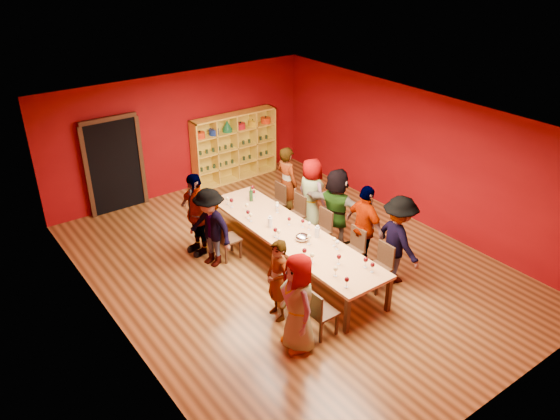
# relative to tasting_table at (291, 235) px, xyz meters

# --- Properties ---
(room_shell) EXTENTS (7.10, 9.10, 3.04)m
(room_shell) POSITION_rel_tasting_table_xyz_m (0.00, 0.00, 0.80)
(room_shell) COLOR #583317
(room_shell) RESTS_ON ground
(tasting_table) EXTENTS (1.10, 4.50, 0.75)m
(tasting_table) POSITION_rel_tasting_table_xyz_m (0.00, 0.00, 0.00)
(tasting_table) COLOR tan
(tasting_table) RESTS_ON ground
(doorway) EXTENTS (1.40, 0.17, 2.30)m
(doorway) POSITION_rel_tasting_table_xyz_m (-1.80, 4.43, 0.42)
(doorway) COLOR black
(doorway) RESTS_ON ground
(shelving_unit) EXTENTS (2.40, 0.40, 1.80)m
(shelving_unit) POSITION_rel_tasting_table_xyz_m (1.40, 4.32, 0.28)
(shelving_unit) COLOR gold
(shelving_unit) RESTS_ON ground
(chair_person_left_0) EXTENTS (0.42, 0.42, 0.89)m
(chair_person_left_0) POSITION_rel_tasting_table_xyz_m (-0.91, -1.94, -0.20)
(chair_person_left_0) COLOR #311D10
(chair_person_left_0) RESTS_ON ground
(person_left_0) EXTENTS (0.64, 0.91, 1.70)m
(person_left_0) POSITION_rel_tasting_table_xyz_m (-1.34, -1.94, 0.15)
(person_left_0) COLOR #4F4F54
(person_left_0) RESTS_ON ground
(chair_person_left_1) EXTENTS (0.42, 0.42, 0.89)m
(chair_person_left_1) POSITION_rel_tasting_table_xyz_m (-0.91, -1.15, -0.20)
(chair_person_left_1) COLOR #311D10
(chair_person_left_1) RESTS_ON ground
(person_left_1) EXTENTS (0.45, 0.58, 1.50)m
(person_left_1) POSITION_rel_tasting_table_xyz_m (-1.16, -1.15, 0.05)
(person_left_1) COLOR #49494E
(person_left_1) RESTS_ON ground
(chair_person_left_3) EXTENTS (0.42, 0.42, 0.89)m
(chair_person_left_3) POSITION_rel_tasting_table_xyz_m (-0.91, 0.99, -0.20)
(chair_person_left_3) COLOR #311D10
(chair_person_left_3) RESTS_ON ground
(person_left_3) EXTENTS (0.70, 1.14, 1.65)m
(person_left_3) POSITION_rel_tasting_table_xyz_m (-1.23, 0.99, 0.13)
(person_left_3) COLOR #48484C
(person_left_3) RESTS_ON ground
(chair_person_left_4) EXTENTS (0.42, 0.42, 0.89)m
(chair_person_left_4) POSITION_rel_tasting_table_xyz_m (-0.91, 1.56, -0.20)
(chair_person_left_4) COLOR #311D10
(chair_person_left_4) RESTS_ON ground
(person_left_4) EXTENTS (0.55, 1.07, 1.77)m
(person_left_4) POSITION_rel_tasting_table_xyz_m (-1.22, 1.56, 0.19)
(person_left_4) COLOR #5E81C3
(person_left_4) RESTS_ON ground
(chair_person_right_0) EXTENTS (0.42, 0.42, 0.89)m
(chair_person_right_0) POSITION_rel_tasting_table_xyz_m (0.91, -1.56, -0.20)
(chair_person_right_0) COLOR #311D10
(chair_person_right_0) RESTS_ON ground
(person_right_0) EXTENTS (0.65, 1.19, 1.75)m
(person_right_0) POSITION_rel_tasting_table_xyz_m (1.31, -1.56, 0.18)
(person_right_0) COLOR beige
(person_right_0) RESTS_ON ground
(chair_person_right_1) EXTENTS (0.42, 0.42, 0.89)m
(chair_person_right_1) POSITION_rel_tasting_table_xyz_m (0.91, -0.82, -0.20)
(chair_person_right_1) COLOR #311D10
(chair_person_right_1) RESTS_ON ground
(person_right_1) EXTENTS (0.51, 1.03, 1.72)m
(person_right_1) POSITION_rel_tasting_table_xyz_m (1.17, -0.82, 0.16)
(person_right_1) COLOR silver
(person_right_1) RESTS_ON ground
(chair_person_right_2) EXTENTS (0.42, 0.42, 0.89)m
(chair_person_right_2) POSITION_rel_tasting_table_xyz_m (0.91, 0.14, -0.20)
(chair_person_right_2) COLOR #311D10
(chair_person_right_2) RESTS_ON ground
(person_right_2) EXTENTS (0.97, 1.65, 1.71)m
(person_right_2) POSITION_rel_tasting_table_xyz_m (1.29, 0.14, 0.16)
(person_right_2) COLOR silver
(person_right_2) RESTS_ON ground
(chair_person_right_3) EXTENTS (0.42, 0.42, 0.89)m
(chair_person_right_3) POSITION_rel_tasting_table_xyz_m (0.91, 1.01, -0.20)
(chair_person_right_3) COLOR #311D10
(chair_person_right_3) RESTS_ON ground
(person_right_3) EXTENTS (0.47, 0.82, 1.64)m
(person_right_3) POSITION_rel_tasting_table_xyz_m (1.33, 1.01, 0.12)
(person_right_3) COLOR #CF8B96
(person_right_3) RESTS_ON ground
(chair_person_right_4) EXTENTS (0.42, 0.42, 0.89)m
(chair_person_right_4) POSITION_rel_tasting_table_xyz_m (0.91, 1.73, -0.20)
(chair_person_right_4) COLOR #311D10
(chair_person_right_4) RESTS_ON ground
(person_right_4) EXTENTS (0.47, 0.63, 1.72)m
(person_right_4) POSITION_rel_tasting_table_xyz_m (1.20, 1.73, 0.16)
(person_right_4) COLOR #545359
(person_right_4) RESTS_ON ground
(wine_glass_0) EXTENTS (0.08, 0.08, 0.21)m
(wine_glass_0) POSITION_rel_tasting_table_xyz_m (0.01, -0.54, 0.20)
(wine_glass_0) COLOR silver
(wine_glass_0) RESTS_ON tasting_table
(wine_glass_1) EXTENTS (0.08, 0.08, 0.21)m
(wine_glass_1) POSITION_rel_tasting_table_xyz_m (0.36, 1.90, 0.20)
(wine_glass_1) COLOR silver
(wine_glass_1) RESTS_ON tasting_table
(wine_glass_2) EXTENTS (0.08, 0.08, 0.20)m
(wine_glass_2) POSITION_rel_tasting_table_xyz_m (-0.34, 0.05, 0.20)
(wine_glass_2) COLOR silver
(wine_glass_2) RESTS_ON tasting_table
(wine_glass_3) EXTENTS (0.09, 0.09, 0.21)m
(wine_glass_3) POSITION_rel_tasting_table_xyz_m (-0.37, -0.88, 0.21)
(wine_glass_3) COLOR silver
(wine_glass_3) RESTS_ON tasting_table
(wine_glass_4) EXTENTS (0.08, 0.08, 0.20)m
(wine_glass_4) POSITION_rel_tasting_table_xyz_m (-0.35, -1.07, 0.20)
(wine_glass_4) COLOR silver
(wine_glass_4) RESTS_ON tasting_table
(wine_glass_5) EXTENTS (0.08, 0.08, 0.21)m
(wine_glass_5) POSITION_rel_tasting_table_xyz_m (0.30, -1.74, 0.20)
(wine_glass_5) COLOR silver
(wine_glass_5) RESTS_ON tasting_table
(wine_glass_6) EXTENTS (0.08, 0.08, 0.19)m
(wine_glass_6) POSITION_rel_tasting_table_xyz_m (-0.37, 0.85, 0.19)
(wine_glass_6) COLOR silver
(wine_glass_6) RESTS_ON tasting_table
(wine_glass_7) EXTENTS (0.08, 0.08, 0.20)m
(wine_glass_7) POSITION_rel_tasting_table_xyz_m (0.28, 0.84, 0.20)
(wine_glass_7) COLOR silver
(wine_glass_7) RESTS_ON tasting_table
(wine_glass_8) EXTENTS (0.07, 0.07, 0.18)m
(wine_glass_8) POSITION_rel_tasting_table_xyz_m (0.16, 0.27, 0.18)
(wine_glass_8) COLOR silver
(wine_glass_8) RESTS_ON tasting_table
(wine_glass_9) EXTENTS (0.08, 0.08, 0.19)m
(wine_glass_9) POSITION_rel_tasting_table_xyz_m (0.35, 0.94, 0.19)
(wine_glass_9) COLOR silver
(wine_glass_9) RESTS_ON tasting_table
(wine_glass_10) EXTENTS (0.07, 0.07, 0.18)m
(wine_glass_10) POSITION_rel_tasting_table_xyz_m (0.34, -0.87, 0.18)
(wine_glass_10) COLOR silver
(wine_glass_10) RESTS_ON tasting_table
(wine_glass_11) EXTENTS (0.08, 0.08, 0.19)m
(wine_glass_11) POSITION_rel_tasting_table_xyz_m (0.29, -1.91, 0.19)
(wine_glass_11) COLOR silver
(wine_glass_11) RESTS_ON tasting_table
(wine_glass_12) EXTENTS (0.07, 0.07, 0.18)m
(wine_glass_12) POSITION_rel_tasting_table_xyz_m (0.29, 1.73, 0.18)
(wine_glass_12) COLOR silver
(wine_glass_12) RESTS_ON tasting_table
(wine_glass_13) EXTENTS (0.08, 0.08, 0.19)m
(wine_glass_13) POSITION_rel_tasting_table_xyz_m (-0.30, -1.63, 0.19)
(wine_glass_13) COLOR silver
(wine_glass_13) RESTS_ON tasting_table
(wine_glass_14) EXTENTS (0.08, 0.08, 0.20)m
(wine_glass_14) POSITION_rel_tasting_table_xyz_m (-0.33, -0.04, 0.20)
(wine_glass_14) COLOR silver
(wine_glass_14) RESTS_ON tasting_table
(wine_glass_15) EXTENTS (0.08, 0.08, 0.20)m
(wine_glass_15) POSITION_rel_tasting_table_xyz_m (-0.00, -1.39, 0.20)
(wine_glass_15) COLOR silver
(wine_glass_15) RESTS_ON tasting_table
(wine_glass_16) EXTENTS (0.07, 0.07, 0.18)m
(wine_glass_16) POSITION_rel_tasting_table_xyz_m (0.32, 0.04, 0.18)
(wine_glass_16) COLOR silver
(wine_glass_16) RESTS_ON tasting_table
(wine_glass_17) EXTENTS (0.08, 0.08, 0.20)m
(wine_glass_17) POSITION_rel_tasting_table_xyz_m (-0.20, 1.25, 0.19)
(wine_glass_17) COLOR silver
(wine_glass_17) RESTS_ON tasting_table
(wine_glass_18) EXTENTS (0.08, 0.08, 0.20)m
(wine_glass_18) POSITION_rel_tasting_table_xyz_m (0.31, -0.99, 0.19)
(wine_glass_18) COLOR silver
(wine_glass_18) RESTS_ON tasting_table
(wine_glass_19) EXTENTS (0.08, 0.08, 0.20)m
(wine_glass_19) POSITION_rel_tasting_table_xyz_m (-0.35, 0.98, 0.19)
(wine_glass_19) COLOR silver
(wine_glass_19) RESTS_ON tasting_table
(wine_glass_20) EXTENTS (0.09, 0.09, 0.22)m
(wine_glass_20) POSITION_rel_tasting_table_xyz_m (-0.35, 1.61, 0.21)
(wine_glass_20) COLOR silver
(wine_glass_20) RESTS_ON tasting_table
(wine_glass_21) EXTENTS (0.07, 0.07, 0.18)m
(wine_glass_21) POSITION_rel_tasting_table_xyz_m (0.36, -0.11, 0.18)
(wine_glass_21) COLOR silver
(wine_glass_21) RESTS_ON tasting_table
(wine_glass_22) EXTENTS (0.08, 0.08, 0.20)m
(wine_glass_22) POSITION_rel_tasting_table_xyz_m (-0.37, -1.98, 0.20)
(wine_glass_22) COLOR silver
(wine_glass_22) RESTS_ON tasting_table
(wine_glass_23) EXTENTS (0.07, 0.07, 0.18)m
(wine_glass_23) POSITION_rel_tasting_table_xyz_m (-0.35, 1.79, 0.18)
(wine_glass_23) COLOR silver
(wine_glass_23) RESTS_ON tasting_table
(spittoon_bowl) EXTENTS (0.26, 0.26, 0.15)m
(spittoon_bowl) POSITION_rel_tasting_table_xyz_m (-0.00, -0.35, 0.11)
(spittoon_bowl) COLOR silver
(spittoon_bowl) RESTS_ON tasting_table
(carafe_a) EXTENTS (0.11, 0.11, 0.25)m
(carafe_a) POSITION_rel_tasting_table_xyz_m (-0.20, 0.42, 0.16)
(carafe_a) COLOR silver
(carafe_a) RESTS_ON tasting_table
(carafe_b) EXTENTS (0.10, 0.10, 0.25)m
(carafe_b) POSITION_rel_tasting_table_xyz_m (0.30, -0.43, 0.16)
(carafe_b) COLOR silver
(carafe_b) RESTS_ON tasting_table
(wine_bottle) EXTENTS (0.11, 0.11, 0.33)m
(wine_bottle) POSITION_rel_tasting_table_xyz_m (0.15, 1.62, 0.18)
(wine_bottle) COLOR #143818
(wine_bottle) RESTS_ON tasting_table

